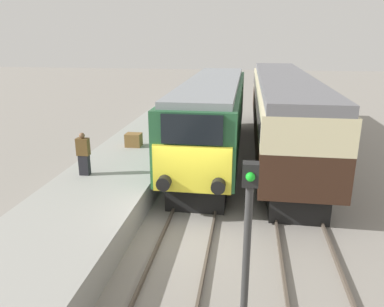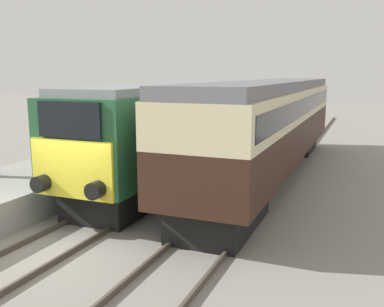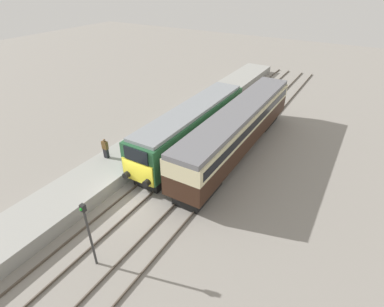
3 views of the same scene
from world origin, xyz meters
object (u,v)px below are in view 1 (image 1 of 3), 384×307
Objects in this scene: passenger_carriage at (283,106)px; signal_post at (246,259)px; luggage_crate at (134,140)px; person_on_platform at (84,154)px; locomotive at (213,115)px.

signal_post is (-1.70, -14.03, -0.02)m from passenger_carriage.
luggage_crate is at bearing -153.75° from passenger_carriage.
luggage_crate is (-6.83, -3.37, -1.15)m from passenger_carriage.
signal_post reaches higher than person_on_platform.
person_on_platform is at bearing -125.74° from locomotive.
signal_post is (5.80, -6.84, 0.66)m from person_on_platform.
luggage_crate is at bearing 80.07° from person_on_platform.
passenger_carriage reaches higher than locomotive.
passenger_carriage is at bearing 43.80° from person_on_platform.
luggage_crate is (0.67, 3.82, -0.47)m from person_on_platform.
signal_post reaches higher than luggage_crate.
luggage_crate is (-5.13, 10.67, -1.13)m from signal_post.
signal_post is at bearing -64.31° from luggage_crate.
locomotive is 4.01m from luggage_crate.
locomotive is 3.72m from passenger_carriage.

